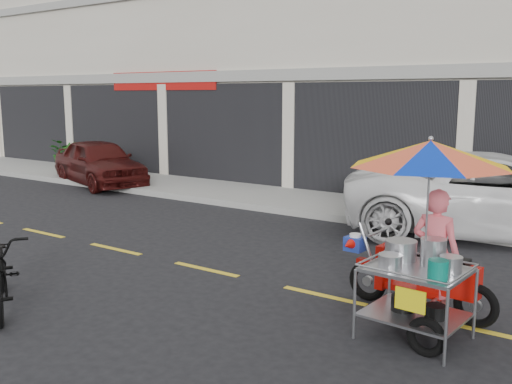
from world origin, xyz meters
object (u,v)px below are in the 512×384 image
Objects in this scene: near_bicycle at (0,269)px; food_vendor_rig at (428,209)px; maroon_sedan at (99,162)px; white_pickup at (499,195)px.

near_bicycle is 0.87× the size of food_vendor_rig.
maroon_sedan is 12.10m from food_vendor_rig.
maroon_sedan reaches higher than near_bicycle.
white_pickup is at bearing -71.12° from maroon_sedan.
white_pickup is at bearing 2.14° from near_bicycle.
near_bicycle is (6.62, -7.13, -0.17)m from maroon_sedan.
food_vendor_rig is (0.28, -4.96, 0.60)m from white_pickup.
white_pickup is at bearing 98.10° from food_vendor_rig.
maroon_sedan is 10.81m from white_pickup.
food_vendor_rig is (4.47, 2.32, 0.88)m from near_bicycle.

